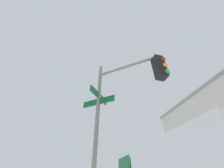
{
  "coord_description": "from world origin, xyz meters",
  "views": [
    {
      "loc": [
        -3.06,
        -7.35,
        1.48
      ],
      "look_at": [
        -6.07,
        -6.55,
        3.87
      ],
      "focal_mm": 21.71,
      "sensor_mm": 36.0,
      "label": 1
    }
  ],
  "objects": [
    {
      "name": "traffic_signal_near",
      "position": [
        -6.15,
        -6.07,
        3.6
      ],
      "size": [
        1.88,
        2.18,
        5.14
      ],
      "color": "slate",
      "rests_on": "ground_plane"
    }
  ]
}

